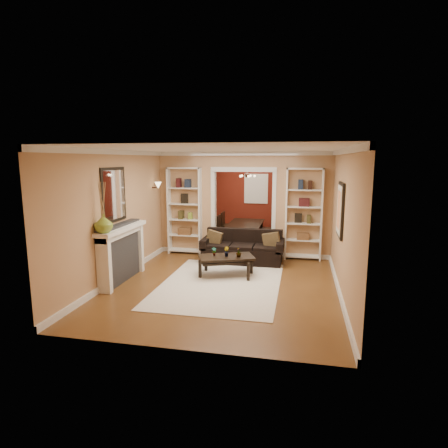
% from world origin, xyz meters
% --- Properties ---
extents(floor, '(8.00, 8.00, 0.00)m').
position_xyz_m(floor, '(0.00, 0.00, 0.00)').
color(floor, brown).
rests_on(floor, ground).
extents(ceiling, '(8.00, 8.00, 0.00)m').
position_xyz_m(ceiling, '(0.00, 0.00, 2.70)').
color(ceiling, white).
rests_on(ceiling, ground).
extents(wall_back, '(8.00, 0.00, 8.00)m').
position_xyz_m(wall_back, '(0.00, 4.00, 1.35)').
color(wall_back, tan).
rests_on(wall_back, ground).
extents(wall_front, '(8.00, 0.00, 8.00)m').
position_xyz_m(wall_front, '(0.00, -4.00, 1.35)').
color(wall_front, tan).
rests_on(wall_front, ground).
extents(wall_left, '(0.00, 8.00, 8.00)m').
position_xyz_m(wall_left, '(-2.25, 0.00, 1.35)').
color(wall_left, tan).
rests_on(wall_left, ground).
extents(wall_right, '(0.00, 8.00, 8.00)m').
position_xyz_m(wall_right, '(2.25, 0.00, 1.35)').
color(wall_right, tan).
rests_on(wall_right, ground).
extents(partition_wall, '(4.50, 0.15, 2.70)m').
position_xyz_m(partition_wall, '(0.00, 1.20, 1.35)').
color(partition_wall, tan).
rests_on(partition_wall, floor).
extents(red_back_panel, '(4.44, 0.04, 2.64)m').
position_xyz_m(red_back_panel, '(0.00, 3.97, 1.32)').
color(red_back_panel, maroon).
rests_on(red_back_panel, floor).
extents(dining_window, '(0.78, 0.03, 0.98)m').
position_xyz_m(dining_window, '(0.00, 3.93, 1.55)').
color(dining_window, '#8CA5CC').
rests_on(dining_window, wall_back).
extents(area_rug, '(2.37, 3.31, 0.01)m').
position_xyz_m(area_rug, '(-0.07, -1.29, 0.01)').
color(area_rug, silver).
rests_on(area_rug, floor).
extents(sofa, '(2.00, 0.86, 0.78)m').
position_xyz_m(sofa, '(0.10, 0.45, 0.39)').
color(sofa, black).
rests_on(sofa, floor).
extents(pillow_left, '(0.39, 0.17, 0.38)m').
position_xyz_m(pillow_left, '(-0.61, 0.43, 0.57)').
color(pillow_left, brown).
rests_on(pillow_left, sofa).
extents(pillow_right, '(0.41, 0.17, 0.40)m').
position_xyz_m(pillow_right, '(0.81, 0.43, 0.58)').
color(pillow_right, brown).
rests_on(pillow_right, sofa).
extents(coffee_table, '(1.31, 1.01, 0.44)m').
position_xyz_m(coffee_table, '(-0.07, -0.72, 0.22)').
color(coffee_table, black).
rests_on(coffee_table, floor).
extents(plant_left, '(0.12, 0.10, 0.18)m').
position_xyz_m(plant_left, '(-0.34, -0.72, 0.53)').
color(plant_left, '#336626').
rests_on(plant_left, coffee_table).
extents(plant_center, '(0.14, 0.15, 0.21)m').
position_xyz_m(plant_center, '(-0.07, -0.72, 0.54)').
color(plant_center, '#336626').
rests_on(plant_center, coffee_table).
extents(plant_right, '(0.13, 0.13, 0.21)m').
position_xyz_m(plant_right, '(0.20, -0.72, 0.54)').
color(plant_right, '#336626').
rests_on(plant_right, coffee_table).
extents(bookshelf_left, '(0.90, 0.30, 2.30)m').
position_xyz_m(bookshelf_left, '(-1.55, 1.03, 1.15)').
color(bookshelf_left, white).
rests_on(bookshelf_left, floor).
extents(bookshelf_right, '(0.90, 0.30, 2.30)m').
position_xyz_m(bookshelf_right, '(1.55, 1.03, 1.15)').
color(bookshelf_right, white).
rests_on(bookshelf_right, floor).
extents(fireplace, '(0.32, 1.70, 1.16)m').
position_xyz_m(fireplace, '(-2.09, -1.50, 0.58)').
color(fireplace, white).
rests_on(fireplace, floor).
extents(vase, '(0.36, 0.36, 0.35)m').
position_xyz_m(vase, '(-2.09, -2.20, 1.34)').
color(vase, olive).
rests_on(vase, fireplace).
extents(mirror, '(0.03, 0.95, 1.10)m').
position_xyz_m(mirror, '(-2.23, -1.50, 1.80)').
color(mirror, silver).
rests_on(mirror, wall_left).
extents(wall_sconce, '(0.18, 0.18, 0.22)m').
position_xyz_m(wall_sconce, '(-2.15, 0.55, 1.83)').
color(wall_sconce, '#FFE0A5').
rests_on(wall_sconce, wall_left).
extents(framed_art, '(0.04, 0.85, 1.05)m').
position_xyz_m(framed_art, '(2.21, -1.00, 1.55)').
color(framed_art, black).
rests_on(framed_art, wall_right).
extents(dining_table, '(1.77, 0.98, 0.62)m').
position_xyz_m(dining_table, '(-0.11, 2.57, 0.31)').
color(dining_table, black).
rests_on(dining_table, floor).
extents(dining_chair_nw, '(0.52, 0.52, 0.90)m').
position_xyz_m(dining_chair_nw, '(-0.66, 2.27, 0.45)').
color(dining_chair_nw, black).
rests_on(dining_chair_nw, floor).
extents(dining_chair_ne, '(0.58, 0.58, 0.93)m').
position_xyz_m(dining_chair_ne, '(0.44, 2.27, 0.46)').
color(dining_chair_ne, black).
rests_on(dining_chair_ne, floor).
extents(dining_chair_sw, '(0.52, 0.52, 0.91)m').
position_xyz_m(dining_chair_sw, '(-0.66, 2.87, 0.46)').
color(dining_chair_sw, black).
rests_on(dining_chair_sw, floor).
extents(dining_chair_se, '(0.52, 0.52, 0.81)m').
position_xyz_m(dining_chair_se, '(0.44, 2.87, 0.40)').
color(dining_chair_se, black).
rests_on(dining_chair_se, floor).
extents(chandelier, '(0.50, 0.50, 0.30)m').
position_xyz_m(chandelier, '(0.00, 2.70, 2.02)').
color(chandelier, '#331E17').
rests_on(chandelier, ceiling).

